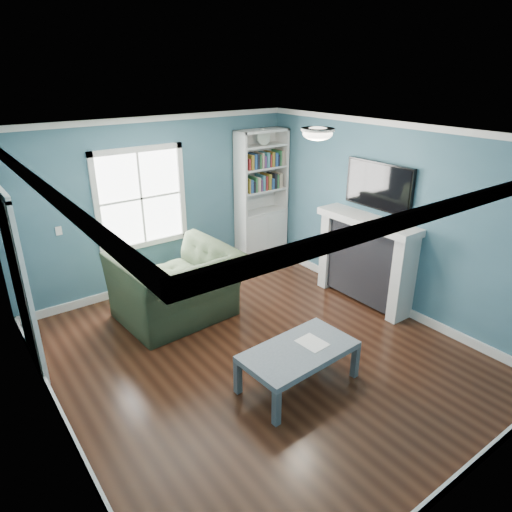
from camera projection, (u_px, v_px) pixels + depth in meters
floor at (259, 354)px, 5.56m from camera, size 5.00×5.00×0.00m
room_walls at (259, 232)px, 4.95m from camera, size 5.00×5.00×5.00m
trim at (259, 261)px, 5.08m from camera, size 4.50×5.00×2.60m
window at (141, 198)px, 6.68m from camera, size 1.40×0.06×1.50m
bookshelf at (261, 211)px, 7.88m from camera, size 0.90×0.35×2.31m
fireplace at (365, 261)px, 6.60m from camera, size 0.44×1.58×1.30m
tv at (379, 186)px, 6.25m from camera, size 0.06×1.10×0.65m
door at (19, 282)px, 4.97m from camera, size 0.12×0.98×2.17m
ceiling_fixture at (318, 133)px, 5.14m from camera, size 0.38×0.38×0.15m
light_switch at (59, 231)px, 6.12m from camera, size 0.08×0.01×0.12m
recliner at (176, 275)px, 6.11m from camera, size 1.56×1.07×1.31m
coffee_table at (299, 354)px, 4.89m from camera, size 1.28×0.75×0.45m
paper_sheet at (312, 343)px, 4.97m from camera, size 0.27×0.33×0.00m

